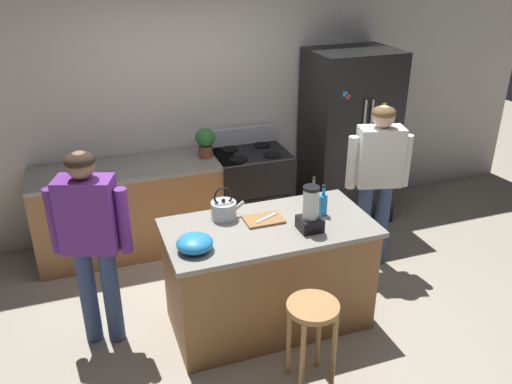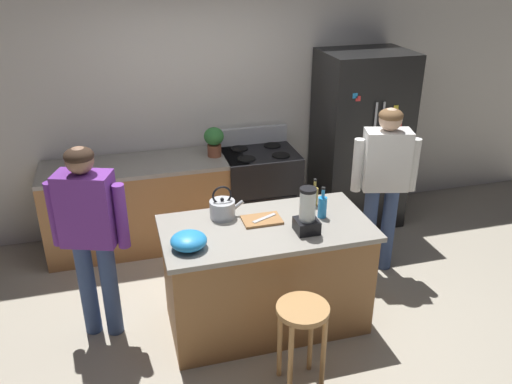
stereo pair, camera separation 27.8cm
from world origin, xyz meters
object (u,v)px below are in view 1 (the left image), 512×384
(stove_range, at_px, (251,191))
(tea_kettle, at_px, (224,209))
(kitchen_island, at_px, (269,275))
(blender_appliance, at_px, (310,212))
(refrigerator, at_px, (348,138))
(bottle_soda, at_px, (323,204))
(cutting_board, at_px, (264,220))
(chef_knife, at_px, (266,218))
(bar_stool, at_px, (312,323))
(potted_plant, at_px, (205,141))
(bottle_vinegar, at_px, (313,194))
(person_by_island_left, at_px, (91,233))
(person_by_sink_right, at_px, (378,172))
(mixing_bowl, at_px, (195,243))

(stove_range, distance_m, tea_kettle, 1.55)
(kitchen_island, bearing_deg, blender_appliance, -31.83)
(refrigerator, xyz_separation_m, stove_range, (-1.12, 0.02, -0.48))
(blender_appliance, distance_m, bottle_soda, 0.28)
(cutting_board, distance_m, chef_knife, 0.02)
(bar_stool, xyz_separation_m, chef_knife, (-0.03, 0.81, 0.41))
(bar_stool, relative_size, blender_appliance, 1.89)
(kitchen_island, xyz_separation_m, potted_plant, (-0.09, 1.55, 0.62))
(refrigerator, relative_size, bar_stool, 2.80)
(kitchen_island, distance_m, bottle_vinegar, 0.75)
(person_by_island_left, distance_m, person_by_sink_right, 2.56)
(refrigerator, relative_size, mixing_bowl, 7.23)
(bar_stool, distance_m, bottle_soda, 0.99)
(kitchen_island, distance_m, tea_kettle, 0.65)
(person_by_island_left, xyz_separation_m, potted_plant, (1.21, 1.31, 0.12))
(potted_plant, bearing_deg, chef_knife, -86.26)
(potted_plant, bearing_deg, bottle_soda, -70.13)
(blender_appliance, relative_size, tea_kettle, 1.29)
(person_by_island_left, height_order, mixing_bowl, person_by_island_left)
(mixing_bowl, xyz_separation_m, tea_kettle, (0.33, 0.39, 0.02))
(stove_range, bearing_deg, kitchen_island, -103.99)
(blender_appliance, bearing_deg, kitchen_island, 148.17)
(kitchen_island, bearing_deg, stove_range, 76.01)
(person_by_island_left, height_order, potted_plant, person_by_island_left)
(bar_stool, bearing_deg, bottle_vinegar, 65.46)
(bar_stool, height_order, chef_knife, chef_knife)
(stove_range, distance_m, blender_appliance, 1.79)
(stove_range, height_order, blender_appliance, blender_appliance)
(person_by_island_left, xyz_separation_m, mixing_bowl, (0.67, -0.40, 0.00))
(person_by_sink_right, relative_size, mixing_bowl, 6.12)
(bottle_vinegar, height_order, tea_kettle, tea_kettle)
(potted_plant, distance_m, blender_appliance, 1.75)
(person_by_island_left, xyz_separation_m, chef_knife, (1.30, -0.15, -0.03))
(bar_stool, bearing_deg, refrigerator, 56.79)
(bottle_vinegar, xyz_separation_m, cutting_board, (-0.49, -0.15, -0.08))
(blender_appliance, distance_m, chef_knife, 0.38)
(person_by_island_left, distance_m, bottle_soda, 1.77)
(stove_range, height_order, bar_stool, stove_range)
(person_by_sink_right, xyz_separation_m, mixing_bowl, (-1.88, -0.67, -0.00))
(blender_appliance, bearing_deg, person_by_island_left, 165.51)
(blender_appliance, height_order, mixing_bowl, blender_appliance)
(chef_knife, bearing_deg, kitchen_island, -119.30)
(bar_stool, bearing_deg, person_by_sink_right, 45.33)
(potted_plant, relative_size, mixing_bowl, 1.15)
(bottle_vinegar, xyz_separation_m, mixing_bowl, (-1.10, -0.40, -0.03))
(stove_range, distance_m, potted_plant, 0.77)
(bar_stool, xyz_separation_m, cutting_board, (-0.05, 0.81, 0.39))
(mixing_bowl, bearing_deg, chef_knife, 21.49)
(kitchen_island, distance_m, refrigerator, 2.17)
(mixing_bowl, xyz_separation_m, cutting_board, (0.61, 0.25, -0.05))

